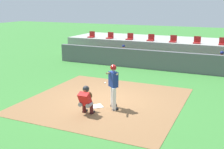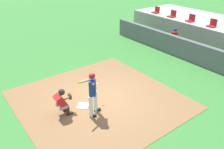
{
  "view_description": "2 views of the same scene",
  "coord_description": "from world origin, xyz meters",
  "px_view_note": "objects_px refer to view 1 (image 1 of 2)",
  "views": [
    {
      "loc": [
        4.94,
        -10.29,
        4.11
      ],
      "look_at": [
        0.0,
        0.7,
        1.0
      ],
      "focal_mm": 44.92,
      "sensor_mm": 36.0,
      "label": 1
    },
    {
      "loc": [
        6.95,
        -4.56,
        5.57
      ],
      "look_at": [
        0.0,
        0.7,
        1.0
      ],
      "focal_mm": 37.04,
      "sensor_mm": 36.0,
      "label": 2
    }
  ],
  "objects_px": {
    "home_plate": "(97,106)",
    "stadium_seat_0": "(91,36)",
    "stadium_seat_3": "(151,39)",
    "dugout_player_1": "(221,62)",
    "stadium_seat_4": "(173,40)",
    "stadium_seat_6": "(223,43)",
    "stadium_seat_1": "(110,37)",
    "dugout_player_0": "(123,54)",
    "stadium_seat_2": "(130,38)",
    "stadium_seat_5": "(197,41)",
    "batter_at_plate": "(113,84)",
    "catcher_crouched": "(86,99)"
  },
  "relations": [
    {
      "from": "stadium_seat_0",
      "to": "home_plate",
      "type": "bearing_deg",
      "value": -60.81
    },
    {
      "from": "stadium_seat_4",
      "to": "dugout_player_0",
      "type": "bearing_deg",
      "value": -145.69
    },
    {
      "from": "stadium_seat_1",
      "to": "stadium_seat_5",
      "type": "height_order",
      "value": "same"
    },
    {
      "from": "batter_at_plate",
      "to": "stadium_seat_3",
      "type": "bearing_deg",
      "value": 98.47
    },
    {
      "from": "stadium_seat_2",
      "to": "stadium_seat_3",
      "type": "bearing_deg",
      "value": 0.0
    },
    {
      "from": "dugout_player_1",
      "to": "stadium_seat_3",
      "type": "distance_m",
      "value": 5.45
    },
    {
      "from": "stadium_seat_3",
      "to": "stadium_seat_4",
      "type": "xyz_separation_m",
      "value": [
        1.62,
        0.0,
        0.0
      ]
    },
    {
      "from": "stadium_seat_4",
      "to": "stadium_seat_5",
      "type": "relative_size",
      "value": 1.0
    },
    {
      "from": "catcher_crouched",
      "to": "stadium_seat_4",
      "type": "relative_size",
      "value": 4.03
    },
    {
      "from": "stadium_seat_1",
      "to": "stadium_seat_5",
      "type": "bearing_deg",
      "value": 0.0
    },
    {
      "from": "stadium_seat_2",
      "to": "stadium_seat_5",
      "type": "relative_size",
      "value": 1.0
    },
    {
      "from": "home_plate",
      "to": "dugout_player_1",
      "type": "bearing_deg",
      "value": 62.88
    },
    {
      "from": "catcher_crouched",
      "to": "dugout_player_0",
      "type": "relative_size",
      "value": 1.49
    },
    {
      "from": "home_plate",
      "to": "stadium_seat_1",
      "type": "xyz_separation_m",
      "value": [
        -4.06,
        10.18,
        1.51
      ]
    },
    {
      "from": "dugout_player_1",
      "to": "stadium_seat_2",
      "type": "bearing_deg",
      "value": 162.89
    },
    {
      "from": "home_plate",
      "to": "stadium_seat_3",
      "type": "bearing_deg",
      "value": 94.56
    },
    {
      "from": "dugout_player_0",
      "to": "stadium_seat_2",
      "type": "bearing_deg",
      "value": 97.53
    },
    {
      "from": "dugout_player_1",
      "to": "stadium_seat_3",
      "type": "relative_size",
      "value": 2.71
    },
    {
      "from": "stadium_seat_0",
      "to": "stadium_seat_6",
      "type": "bearing_deg",
      "value": 0.0
    },
    {
      "from": "stadium_seat_5",
      "to": "dugout_player_1",
      "type": "bearing_deg",
      "value": -49.56
    },
    {
      "from": "stadium_seat_4",
      "to": "stadium_seat_0",
      "type": "bearing_deg",
      "value": 180.0
    },
    {
      "from": "batter_at_plate",
      "to": "catcher_crouched",
      "type": "height_order",
      "value": "batter_at_plate"
    },
    {
      "from": "stadium_seat_0",
      "to": "stadium_seat_4",
      "type": "distance_m",
      "value": 6.5
    },
    {
      "from": "home_plate",
      "to": "stadium_seat_6",
      "type": "height_order",
      "value": "stadium_seat_6"
    },
    {
      "from": "stadium_seat_4",
      "to": "catcher_crouched",
      "type": "bearing_deg",
      "value": -94.24
    },
    {
      "from": "batter_at_plate",
      "to": "dugout_player_1",
      "type": "height_order",
      "value": "batter_at_plate"
    },
    {
      "from": "dugout_player_1",
      "to": "stadium_seat_5",
      "type": "bearing_deg",
      "value": 130.44
    },
    {
      "from": "dugout_player_0",
      "to": "stadium_seat_5",
      "type": "xyz_separation_m",
      "value": [
        4.61,
        2.03,
        0.86
      ]
    },
    {
      "from": "home_plate",
      "to": "dugout_player_0",
      "type": "distance_m",
      "value": 8.45
    },
    {
      "from": "dugout_player_1",
      "to": "stadium_seat_3",
      "type": "xyz_separation_m",
      "value": [
        -4.98,
        2.03,
        0.86
      ]
    },
    {
      "from": "dugout_player_1",
      "to": "catcher_crouched",
      "type": "bearing_deg",
      "value": -114.92
    },
    {
      "from": "stadium_seat_2",
      "to": "dugout_player_0",
      "type": "bearing_deg",
      "value": -82.47
    },
    {
      "from": "stadium_seat_0",
      "to": "stadium_seat_2",
      "type": "bearing_deg",
      "value": 0.0
    },
    {
      "from": "dugout_player_0",
      "to": "stadium_seat_1",
      "type": "relative_size",
      "value": 2.71
    },
    {
      "from": "stadium_seat_4",
      "to": "stadium_seat_6",
      "type": "bearing_deg",
      "value": 0.0
    },
    {
      "from": "stadium_seat_3",
      "to": "stadium_seat_6",
      "type": "xyz_separation_m",
      "value": [
        4.88,
        0.0,
        0.0
      ]
    },
    {
      "from": "stadium_seat_3",
      "to": "stadium_seat_5",
      "type": "relative_size",
      "value": 1.0
    },
    {
      "from": "home_plate",
      "to": "batter_at_plate",
      "type": "distance_m",
      "value": 1.23
    },
    {
      "from": "stadium_seat_0",
      "to": "stadium_seat_2",
      "type": "relative_size",
      "value": 1.0
    },
    {
      "from": "batter_at_plate",
      "to": "dugout_player_0",
      "type": "distance_m",
      "value": 8.57
    },
    {
      "from": "catcher_crouched",
      "to": "stadium_seat_5",
      "type": "height_order",
      "value": "stadium_seat_5"
    },
    {
      "from": "stadium_seat_2",
      "to": "stadium_seat_5",
      "type": "distance_m",
      "value": 4.88
    },
    {
      "from": "dugout_player_1",
      "to": "stadium_seat_4",
      "type": "relative_size",
      "value": 2.71
    },
    {
      "from": "stadium_seat_6",
      "to": "stadium_seat_4",
      "type": "bearing_deg",
      "value": 180.0
    },
    {
      "from": "home_plate",
      "to": "stadium_seat_0",
      "type": "bearing_deg",
      "value": 119.19
    },
    {
      "from": "dugout_player_0",
      "to": "stadium_seat_4",
      "type": "bearing_deg",
      "value": 34.31
    },
    {
      "from": "dugout_player_0",
      "to": "stadium_seat_3",
      "type": "bearing_deg",
      "value": 56.32
    },
    {
      "from": "catcher_crouched",
      "to": "stadium_seat_4",
      "type": "xyz_separation_m",
      "value": [
        0.82,
        11.03,
        0.93
      ]
    },
    {
      "from": "home_plate",
      "to": "catcher_crouched",
      "type": "bearing_deg",
      "value": -90.37
    },
    {
      "from": "stadium_seat_1",
      "to": "catcher_crouched",
      "type": "bearing_deg",
      "value": -69.8
    }
  ]
}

